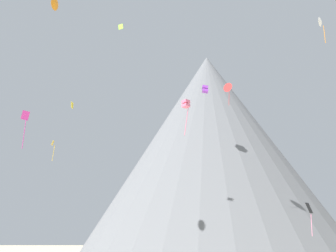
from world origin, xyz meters
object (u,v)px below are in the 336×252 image
kite_rainbow_mid (186,105)px  kite_gold_mid (53,146)px  kite_black_low (309,211)px  kite_magenta_mid (25,120)px  kite_yellow_mid (72,105)px  kite_white_high (321,22)px  kite_lime_high (121,27)px  kite_red_high (228,88)px  kite_orange_high (55,4)px  rock_massif (203,156)px  kite_violet_high (205,89)px

kite_rainbow_mid → kite_gold_mid: bearing=99.2°
kite_black_low → kite_magenta_mid: kite_magenta_mid is taller
kite_yellow_mid → kite_white_high: size_ratio=0.24×
kite_magenta_mid → kite_gold_mid: 13.65m
kite_gold_mid → kite_lime_high: kite_lime_high is taller
kite_rainbow_mid → kite_yellow_mid: 20.85m
kite_rainbow_mid → kite_red_high: kite_red_high is taller
kite_red_high → kite_orange_high: bearing=61.4°
kite_magenta_mid → kite_gold_mid: size_ratio=1.49×
kite_red_high → kite_gold_mid: (-32.23, -5.08, -13.55)m
kite_orange_high → kite_red_high: bearing=-52.7°
rock_massif → kite_violet_high: 29.77m
kite_rainbow_mid → kite_magenta_mid: 22.50m
kite_black_low → kite_orange_high: bearing=0.9°
kite_red_high → kite_violet_high: (-3.31, 10.04, 3.99)m
rock_massif → kite_rainbow_mid: rock_massif is taller
kite_yellow_mid → kite_orange_high: kite_orange_high is taller
kite_magenta_mid → kite_violet_high: kite_violet_high is taller
kite_white_high → rock_massif: bearing=54.4°
kite_red_high → kite_white_high: kite_white_high is taller
kite_rainbow_mid → kite_white_high: (21.27, 4.21, 15.34)m
kite_rainbow_mid → kite_orange_high: kite_orange_high is taller
kite_magenta_mid → kite_violet_high: size_ratio=3.21×
kite_black_low → kite_violet_high: bearing=-63.7°
kite_white_high → kite_lime_high: kite_lime_high is taller
kite_rainbow_mid → kite_white_high: 26.56m
kite_white_high → kite_rainbow_mid: bearing=143.9°
rock_massif → kite_red_high: 38.58m
kite_orange_high → kite_lime_high: (10.60, 5.79, -0.60)m
kite_magenta_mid → kite_violet_high: bearing=-106.0°
kite_red_high → kite_yellow_mid: size_ratio=4.45×
kite_orange_high → kite_yellow_mid: bearing=-57.4°
kite_gold_mid → kite_magenta_mid: bearing=-137.7°
kite_magenta_mid → kite_gold_mid: bearing=-60.9°
kite_rainbow_mid → kite_lime_high: 28.30m
rock_massif → kite_red_high: size_ratio=21.04×
kite_yellow_mid → kite_gold_mid: 9.94m
kite_red_high → kite_white_high: size_ratio=1.06×
kite_lime_high → kite_violet_high: 25.67m
kite_red_high → kite_lime_high: 24.08m
kite_violet_high → kite_magenta_mid: bearing=136.3°
kite_gold_mid → kite_white_high: bearing=-65.4°
kite_gold_mid → kite_black_low: bearing=-60.8°
kite_orange_high → kite_lime_high: kite_orange_high is taller
kite_yellow_mid → kite_lime_high: kite_lime_high is taller
kite_lime_high → kite_gold_mid: bearing=-128.3°
kite_white_high → kite_black_low: bearing=78.7°
rock_massif → kite_yellow_mid: rock_massif is taller
kite_yellow_mid → kite_orange_high: 18.43m
kite_red_high → kite_gold_mid: kite_red_high is taller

